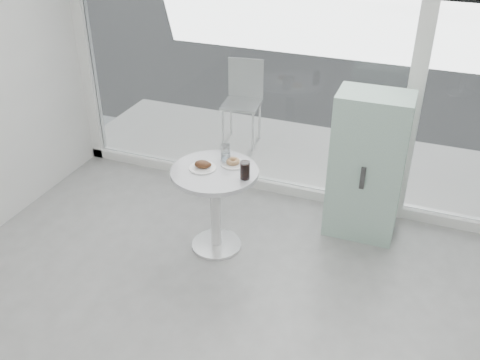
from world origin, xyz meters
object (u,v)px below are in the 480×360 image
at_px(patio_chair, 244,96).
at_px(plate_donut, 233,162).
at_px(water_tumbler_b, 226,153).
at_px(plate_fritter, 203,166).
at_px(mint_cabinet, 367,166).
at_px(main_table, 215,193).
at_px(cola_glass, 245,171).
at_px(water_tumbler_a, 226,157).

xyz_separation_m(patio_chair, plate_donut, (0.62, -1.86, 0.19)).
bearing_deg(water_tumbler_b, plate_fritter, -114.99).
bearing_deg(mint_cabinet, plate_fritter, -150.42).
relative_size(main_table, plate_fritter, 3.46).
bearing_deg(cola_glass, main_table, 172.46).
bearing_deg(water_tumbler_b, water_tumbler_a, -66.99).
height_order(patio_chair, plate_donut, patio_chair).
xyz_separation_m(main_table, water_tumbler_b, (0.01, 0.22, 0.28)).
distance_m(mint_cabinet, patio_chair, 2.09).
distance_m(plate_fritter, water_tumbler_a, 0.21).
bearing_deg(main_table, plate_donut, 53.22).
bearing_deg(main_table, water_tumbler_b, 87.67).
xyz_separation_m(patio_chair, cola_glass, (0.79, -2.04, 0.24)).
bearing_deg(plate_fritter, mint_cabinet, 30.36).
height_order(mint_cabinet, water_tumbler_b, mint_cabinet).
bearing_deg(plate_donut, patio_chair, 108.32).
distance_m(mint_cabinet, water_tumbler_b, 1.23).
distance_m(main_table, plate_donut, 0.30).
bearing_deg(patio_chair, water_tumbler_b, -80.49).
distance_m(water_tumbler_b, cola_glass, 0.37).
bearing_deg(cola_glass, patio_chair, 111.19).
bearing_deg(water_tumbler_b, main_table, -92.33).
bearing_deg(patio_chair, main_table, -82.40).
distance_m(mint_cabinet, cola_glass, 1.14).
bearing_deg(cola_glass, mint_cabinet, 41.24).
height_order(main_table, water_tumbler_b, water_tumbler_b).
height_order(plate_donut, water_tumbler_a, water_tumbler_a).
bearing_deg(cola_glass, plate_fritter, 175.99).
height_order(main_table, plate_fritter, plate_fritter).
xyz_separation_m(mint_cabinet, plate_donut, (-1.02, -0.56, 0.12)).
relative_size(plate_donut, water_tumbler_a, 1.64).
distance_m(plate_fritter, plate_donut, 0.25).
distance_m(plate_donut, cola_glass, 0.25).
bearing_deg(water_tumbler_a, mint_cabinet, 26.96).
xyz_separation_m(plate_donut, water_tumbler_a, (-0.07, 0.01, 0.03)).
bearing_deg(main_table, cola_glass, -7.54).
bearing_deg(plate_fritter, water_tumbler_b, 65.01).
xyz_separation_m(water_tumbler_b, cola_glass, (0.27, -0.25, 0.01)).
xyz_separation_m(patio_chair, water_tumbler_b, (0.52, -1.78, 0.23)).
distance_m(main_table, mint_cabinet, 1.33).
bearing_deg(cola_glass, water_tumbler_a, 142.20).
bearing_deg(main_table, plate_fritter, -173.75).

